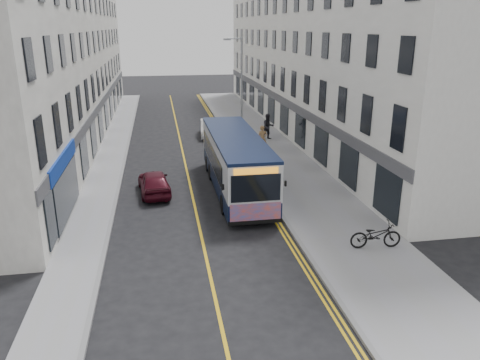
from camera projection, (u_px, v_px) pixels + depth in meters
name	position (u px, v px, depth m)	size (l,w,h in m)	color
ground	(202.00, 237.00, 20.30)	(140.00, 140.00, 0.00)	black
pavement_east	(275.00, 157.00, 32.52)	(4.50, 64.00, 0.12)	gray
pavement_west	(108.00, 165.00, 30.69)	(2.00, 64.00, 0.12)	gray
kerb_east	(243.00, 158.00, 32.15)	(0.18, 64.00, 0.13)	slate
kerb_west	(124.00, 164.00, 30.85)	(0.18, 64.00, 0.13)	slate
road_centre_line	(185.00, 162.00, 31.52)	(0.12, 64.00, 0.01)	gold
road_dbl_yellow_inner	(237.00, 159.00, 32.09)	(0.10, 64.00, 0.01)	gold
road_dbl_yellow_outer	(240.00, 159.00, 32.13)	(0.10, 64.00, 0.01)	gold
terrace_east	(311.00, 53.00, 39.76)	(6.00, 46.00, 13.00)	white
terrace_west	(59.00, 56.00, 36.43)	(6.00, 46.00, 13.00)	white
streetlamp	(241.00, 91.00, 32.69)	(1.32, 0.18, 8.00)	gray
city_bus	(236.00, 161.00, 25.49)	(2.53, 10.83, 3.15)	black
bicycle	(376.00, 235.00, 18.92)	(0.73, 2.10, 1.10)	black
pedestrian_near	(262.00, 139.00, 33.36)	(0.68, 0.45, 1.87)	#9C7347
pedestrian_far	(268.00, 127.00, 36.95)	(0.98, 0.76, 2.01)	black
car_white	(209.00, 128.00, 38.61)	(1.43, 4.09, 1.35)	white
car_maroon	(154.00, 182.00, 25.35)	(1.56, 3.88, 1.32)	#450B17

